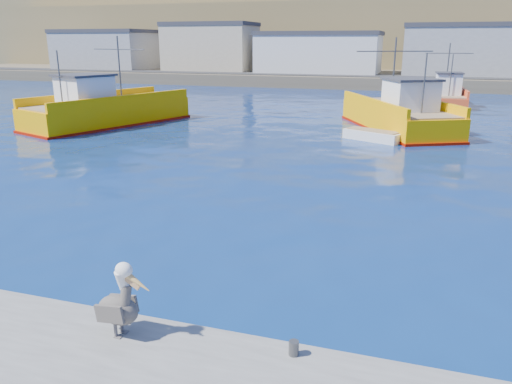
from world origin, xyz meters
TOP-DOWN VIEW (x-y plane):
  - ground at (0.00, 0.00)m, footprint 260.00×260.00m
  - dock_bollards at (0.60, -3.40)m, footprint 36.20×0.20m
  - far_shore at (0.00, 109.20)m, footprint 200.00×81.00m
  - trawler_yellow_a at (-18.27, 22.15)m, footprint 8.74×14.11m
  - trawler_yellow_b at (3.71, 26.64)m, footprint 9.48×13.17m
  - boat_orange at (7.63, 42.82)m, footprint 4.57×8.88m
  - skiff_mid at (2.29, 21.95)m, footprint 4.10×2.96m
  - pelican at (-0.55, -3.81)m, footprint 1.36×0.62m

SIDE VIEW (x-z plane):
  - ground at x=0.00m, z-range 0.00..0.00m
  - skiff_mid at x=2.29m, z-range -0.15..0.70m
  - dock_bollards at x=0.60m, z-range 0.50..0.80m
  - boat_orange at x=7.63m, z-range -2.02..4.12m
  - trawler_yellow_b at x=3.71m, z-range -2.23..4.45m
  - trawler_yellow_a at x=-18.27m, z-range -2.24..4.54m
  - pelican at x=-0.55m, z-range 0.38..2.05m
  - far_shore at x=0.00m, z-range -3.02..20.98m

